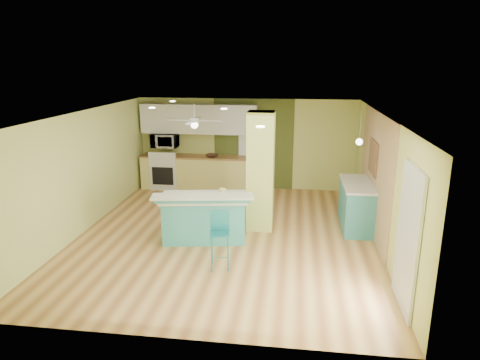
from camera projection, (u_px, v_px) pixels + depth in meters
name	position (u px, v px, depth m)	size (l,w,h in m)	color
floor	(227.00, 235.00, 8.87)	(6.00, 7.00, 0.01)	#956134
ceiling	(225.00, 113.00, 8.20)	(6.00, 7.00, 0.01)	white
wall_back	(246.00, 144.00, 11.89)	(6.00, 0.01, 2.50)	#C1C86B
wall_front	(179.00, 251.00, 5.19)	(6.00, 0.01, 2.50)	#C1C86B
wall_left	(84.00, 172.00, 8.92)	(0.01, 7.00, 2.50)	#C1C86B
wall_right	(381.00, 182.00, 8.16)	(0.01, 7.00, 2.50)	#C1C86B
wood_panel	(375.00, 174.00, 8.73)	(0.02, 3.40, 2.50)	#9C7D59
olive_accent	(253.00, 144.00, 11.84)	(2.20, 0.02, 2.50)	#495321
interior_door	(253.00, 153.00, 11.88)	(0.82, 0.05, 2.00)	white
french_door	(408.00, 239.00, 6.02)	(0.04, 1.08, 2.10)	silver
column	(261.00, 171.00, 8.93)	(0.55, 0.55, 2.50)	#B3BF58
kitchen_run	(199.00, 172.00, 11.97)	(3.25, 0.63, 0.94)	#D8CF71
stove	(166.00, 172.00, 12.08)	(0.76, 0.66, 1.08)	silver
upper_cabinets	(199.00, 119.00, 11.68)	(3.20, 0.34, 0.80)	silver
microwave	(165.00, 141.00, 11.85)	(0.70, 0.48, 0.39)	white
ceiling_fan	(194.00, 121.00, 10.36)	(1.41, 1.41, 0.61)	silver
pendant_lamp	(359.00, 142.00, 8.75)	(0.14, 0.14, 0.69)	white
wall_decor	(373.00, 157.00, 8.85)	(0.03, 0.90, 0.70)	brown
peninsula	(204.00, 217.00, 8.54)	(1.97, 1.29, 1.03)	teal
bar_stool	(220.00, 231.00, 7.33)	(0.38, 0.38, 1.00)	#1B767D
side_counter	(357.00, 205.00, 9.16)	(0.65, 1.54, 0.99)	teal
fruit_bowl	(212.00, 156.00, 11.69)	(0.33, 0.33, 0.08)	#3B2218
canister	(223.00, 193.00, 8.36)	(0.13, 0.13, 0.18)	gold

